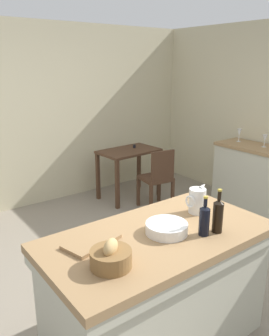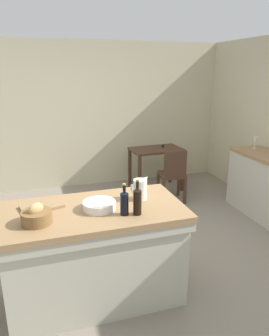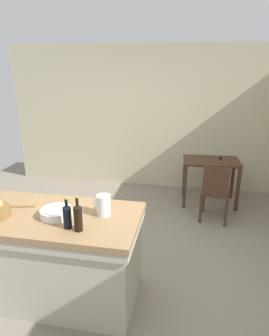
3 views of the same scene
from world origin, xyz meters
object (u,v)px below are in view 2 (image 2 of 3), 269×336
object	(u,v)px
wash_bowl	(99,205)
wine_bottle_amber	(124,202)
wine_bottle_dark	(137,200)
wine_glass_middle	(255,140)
island_table	(95,250)
cutting_board	(42,206)
writing_desk	(156,155)
side_cabinet	(267,186)
wooden_chair	(173,174)
pitcher	(140,189)
bread_basket	(37,216)

from	to	relation	value
wash_bowl	wine_bottle_amber	world-z (taller)	wine_bottle_amber
wine_bottle_dark	wine_glass_middle	bearing A→B (deg)	34.09
island_table	cutting_board	world-z (taller)	cutting_board
island_table	wine_bottle_amber	xyz separation A→B (m)	(0.23, -0.20, 0.54)
writing_desk	wine_glass_middle	bearing A→B (deg)	-42.34
island_table	side_cabinet	bearing A→B (deg)	19.95
island_table	wooden_chair	distance (m)	2.49
wine_bottle_amber	wine_glass_middle	distance (m)	3.02
writing_desk	pitcher	distance (m)	2.70
side_cabinet	wine_bottle_amber	size ratio (longest dim) A/B	4.66
writing_desk	cutting_board	xyz separation A→B (m)	(-2.01, -2.36, 0.29)
pitcher	wine_bottle_amber	distance (m)	0.37
pitcher	wine_bottle_amber	xyz separation A→B (m)	(-0.23, -0.28, 0.01)
wine_bottle_amber	wine_bottle_dark	bearing A→B (deg)	-13.36
wine_glass_middle	wash_bowl	bearing A→B (deg)	-151.95
wooden_chair	wine_glass_middle	size ratio (longest dim) A/B	4.77
wine_bottle_dark	wine_bottle_amber	bearing A→B (deg)	166.64
side_cabinet	wine_bottle_dark	world-z (taller)	wine_bottle_dark
bread_basket	wine_glass_middle	size ratio (longest dim) A/B	1.29
wooden_chair	wine_glass_middle	distance (m)	1.37
cutting_board	island_table	bearing A→B (deg)	-20.06
bread_basket	pitcher	bearing A→B (deg)	13.45
pitcher	side_cabinet	bearing A→B (deg)	21.74
writing_desk	wine_bottle_amber	xyz separation A→B (m)	(-1.34, -2.72, 0.39)
side_cabinet	wooden_chair	bearing A→B (deg)	140.66
island_table	cutting_board	bearing A→B (deg)	159.94
cutting_board	wooden_chair	bearing A→B (deg)	40.05
wooden_chair	bread_basket	world-z (taller)	bread_basket
island_table	cutting_board	xyz separation A→B (m)	(-0.44, 0.16, 0.43)
island_table	side_cabinet	xyz separation A→B (m)	(2.72, 0.99, -0.03)
writing_desk	wash_bowl	world-z (taller)	wash_bowl
wine_bottle_dark	wine_glass_middle	size ratio (longest dim) A/B	1.67
wash_bowl	wine_bottle_dark	bearing A→B (deg)	-34.00
side_cabinet	wine_bottle_dark	size ratio (longest dim) A/B	4.17
bread_basket	wine_bottle_amber	distance (m)	0.72
wine_bottle_amber	wine_glass_middle	size ratio (longest dim) A/B	1.49
pitcher	bread_basket	distance (m)	0.97
side_cabinet	writing_desk	distance (m)	1.92
island_table	wooden_chair	bearing A→B (deg)	49.36
wooden_chair	wash_bowl	bearing A→B (deg)	-129.43
wash_bowl	pitcher	bearing A→B (deg)	15.20
island_table	side_cabinet	size ratio (longest dim) A/B	1.24
side_cabinet	bread_basket	world-z (taller)	bread_basket
bread_basket	wine_bottle_dark	size ratio (longest dim) A/B	0.77
side_cabinet	wine_bottle_amber	distance (m)	2.82
wine_glass_middle	cutting_board	bearing A→B (deg)	-158.46
wooden_chair	wine_glass_middle	bearing A→B (deg)	-21.99
pitcher	wine_bottle_amber	bearing A→B (deg)	-129.23
wine_bottle_amber	pitcher	bearing A→B (deg)	50.77
wine_bottle_dark	bread_basket	bearing A→B (deg)	174.23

